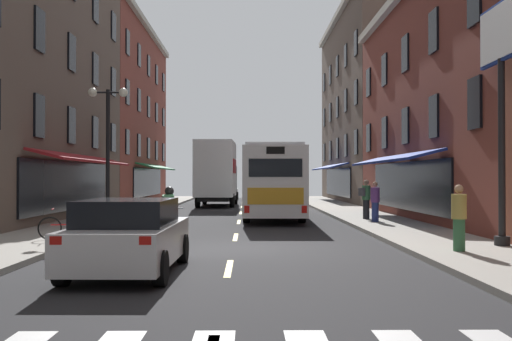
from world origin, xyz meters
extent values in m
cube|color=#28282B|center=(0.00, 0.00, -0.05)|extent=(34.80, 80.00, 0.10)
cube|color=#DBCC4C|center=(0.00, -3.50, 0.00)|extent=(0.14, 2.40, 0.01)
cube|color=#DBCC4C|center=(0.00, 3.00, 0.00)|extent=(0.14, 2.40, 0.01)
cube|color=#DBCC4C|center=(0.00, 9.50, 0.00)|extent=(0.14, 2.40, 0.01)
cube|color=#DBCC4C|center=(0.00, 16.00, 0.00)|extent=(0.14, 2.40, 0.01)
cube|color=#DBCC4C|center=(0.00, 22.50, 0.00)|extent=(0.14, 2.40, 0.01)
cube|color=#DBCC4C|center=(0.00, 29.00, 0.00)|extent=(0.14, 2.40, 0.01)
cube|color=#DBCC4C|center=(0.00, 35.50, 0.00)|extent=(0.14, 2.40, 0.01)
cube|color=#A39E93|center=(-5.90, 0.00, 0.07)|extent=(3.00, 80.00, 0.14)
cube|color=#A39E93|center=(5.90, 0.00, 0.07)|extent=(3.00, 80.00, 0.14)
cube|color=black|center=(-7.36, 10.00, 1.55)|extent=(0.10, 12.00, 2.10)
cube|color=maroon|center=(-6.65, 10.00, 2.75)|extent=(1.38, 11.20, 0.44)
cube|color=black|center=(-7.36, 6.00, 4.20)|extent=(0.10, 1.00, 1.60)
cube|color=black|center=(-7.36, 10.00, 4.20)|extent=(0.10, 1.00, 1.60)
cube|color=black|center=(-7.36, 14.00, 4.20)|extent=(0.10, 1.00, 1.60)
cube|color=black|center=(-7.36, 18.00, 4.20)|extent=(0.10, 1.00, 1.60)
cube|color=black|center=(-7.36, 6.00, 7.40)|extent=(0.10, 1.00, 1.60)
cube|color=black|center=(-7.36, 10.00, 7.40)|extent=(0.10, 1.00, 1.60)
cube|color=black|center=(-7.36, 14.00, 7.40)|extent=(0.10, 1.00, 1.60)
cube|color=black|center=(-7.36, 18.00, 7.40)|extent=(0.10, 1.00, 1.60)
cube|color=black|center=(-7.36, 14.00, 10.60)|extent=(0.10, 1.00, 1.60)
cube|color=black|center=(-7.36, 18.00, 10.60)|extent=(0.10, 1.00, 1.60)
cube|color=brown|center=(-11.40, 30.00, 6.87)|extent=(8.00, 19.90, 13.73)
cube|color=#B2AD9E|center=(-7.30, 30.00, 13.38)|extent=(0.44, 19.40, 0.40)
cube|color=black|center=(-7.36, 30.00, 1.55)|extent=(0.10, 12.00, 2.10)
cube|color=#1E6638|center=(-6.65, 30.00, 2.75)|extent=(1.38, 11.20, 0.44)
cube|color=black|center=(-7.36, 22.00, 4.20)|extent=(0.10, 1.00, 1.60)
cube|color=black|center=(-7.36, 26.00, 4.20)|extent=(0.10, 1.00, 1.60)
cube|color=black|center=(-7.36, 30.00, 4.20)|extent=(0.10, 1.00, 1.60)
cube|color=black|center=(-7.36, 34.00, 4.20)|extent=(0.10, 1.00, 1.60)
cube|color=black|center=(-7.36, 38.00, 4.20)|extent=(0.10, 1.00, 1.60)
cube|color=black|center=(-7.36, 22.00, 7.40)|extent=(0.10, 1.00, 1.60)
cube|color=black|center=(-7.36, 26.00, 7.40)|extent=(0.10, 1.00, 1.60)
cube|color=black|center=(-7.36, 30.00, 7.40)|extent=(0.10, 1.00, 1.60)
cube|color=black|center=(-7.36, 34.00, 7.40)|extent=(0.10, 1.00, 1.60)
cube|color=black|center=(-7.36, 38.00, 7.40)|extent=(0.10, 1.00, 1.60)
cube|color=black|center=(-7.36, 22.00, 10.60)|extent=(0.10, 1.00, 1.60)
cube|color=black|center=(-7.36, 26.00, 10.60)|extent=(0.10, 1.00, 1.60)
cube|color=black|center=(-7.36, 30.00, 10.60)|extent=(0.10, 1.00, 1.60)
cube|color=black|center=(-7.36, 34.00, 10.60)|extent=(0.10, 1.00, 1.60)
cube|color=black|center=(-7.36, 38.00, 10.60)|extent=(0.10, 1.00, 1.60)
cube|color=brown|center=(11.40, 10.00, 5.29)|extent=(8.00, 19.90, 10.59)
cube|color=black|center=(7.36, 10.00, 1.55)|extent=(0.10, 12.00, 2.10)
cube|color=navy|center=(6.65, 10.00, 2.75)|extent=(1.38, 11.20, 0.44)
cube|color=black|center=(7.36, 2.00, 4.20)|extent=(0.10, 1.00, 1.60)
cube|color=black|center=(7.36, 6.00, 4.20)|extent=(0.10, 1.00, 1.60)
cube|color=black|center=(7.36, 10.00, 4.20)|extent=(0.10, 1.00, 1.60)
cube|color=black|center=(7.36, 14.00, 4.20)|extent=(0.10, 1.00, 1.60)
cube|color=black|center=(7.36, 18.00, 4.20)|extent=(0.10, 1.00, 1.60)
cube|color=black|center=(7.36, 6.00, 7.40)|extent=(0.10, 1.00, 1.60)
cube|color=black|center=(7.36, 10.00, 7.40)|extent=(0.10, 1.00, 1.60)
cube|color=black|center=(7.36, 14.00, 7.40)|extent=(0.10, 1.00, 1.60)
cube|color=black|center=(7.36, 18.00, 7.40)|extent=(0.10, 1.00, 1.60)
cube|color=brown|center=(11.40, 30.00, 7.37)|extent=(8.00, 19.90, 14.73)
cube|color=#B2AD9E|center=(7.30, 30.00, 14.38)|extent=(0.44, 19.40, 0.40)
cube|color=black|center=(7.36, 30.00, 1.55)|extent=(0.10, 12.00, 2.10)
cube|color=navy|center=(6.65, 30.00, 2.75)|extent=(1.38, 11.20, 0.44)
cube|color=black|center=(7.36, 22.00, 4.20)|extent=(0.10, 1.00, 1.60)
cube|color=black|center=(7.36, 26.00, 4.20)|extent=(0.10, 1.00, 1.60)
cube|color=black|center=(7.36, 30.00, 4.20)|extent=(0.10, 1.00, 1.60)
cube|color=black|center=(7.36, 34.00, 4.20)|extent=(0.10, 1.00, 1.60)
cube|color=black|center=(7.36, 38.00, 4.20)|extent=(0.10, 1.00, 1.60)
cube|color=black|center=(7.36, 22.00, 7.40)|extent=(0.10, 1.00, 1.60)
cube|color=black|center=(7.36, 26.00, 7.40)|extent=(0.10, 1.00, 1.60)
cube|color=black|center=(7.36, 30.00, 7.40)|extent=(0.10, 1.00, 1.60)
cube|color=black|center=(7.36, 34.00, 7.40)|extent=(0.10, 1.00, 1.60)
cube|color=black|center=(7.36, 38.00, 7.40)|extent=(0.10, 1.00, 1.60)
cube|color=black|center=(7.36, 22.00, 10.60)|extent=(0.10, 1.00, 1.60)
cube|color=black|center=(7.36, 26.00, 10.60)|extent=(0.10, 1.00, 1.60)
cube|color=black|center=(7.36, 30.00, 10.60)|extent=(0.10, 1.00, 1.60)
cube|color=black|center=(7.36, 34.00, 10.60)|extent=(0.10, 1.00, 1.60)
cube|color=black|center=(7.36, 38.00, 10.60)|extent=(0.10, 1.00, 1.60)
cylinder|color=black|center=(7.05, -0.62, 2.59)|extent=(0.18, 0.18, 4.90)
cylinder|color=black|center=(7.05, -0.62, 0.26)|extent=(0.40, 0.40, 0.24)
cube|color=navy|center=(7.05, -0.62, 5.75)|extent=(0.10, 2.54, 1.59)
cube|color=white|center=(6.99, -0.62, 5.75)|extent=(0.04, 2.38, 1.43)
cube|color=white|center=(7.11, -0.62, 5.75)|extent=(0.04, 2.38, 1.43)
cube|color=white|center=(1.57, 12.06, 1.76)|extent=(2.80, 11.07, 2.83)
cube|color=silver|center=(1.57, 12.06, 3.24)|extent=(2.57, 9.87, 0.16)
cube|color=black|center=(1.58, 12.36, 1.97)|extent=(2.78, 8.67, 0.96)
cube|color=#19723F|center=(1.57, 12.06, 0.60)|extent=(2.82, 10.67, 0.36)
cube|color=black|center=(1.70, 17.52, 1.97)|extent=(2.25, 0.17, 1.10)
cube|color=black|center=(1.45, 6.59, 2.29)|extent=(2.05, 0.17, 0.70)
cube|color=gold|center=(1.45, 6.58, 1.21)|extent=(2.15, 0.15, 0.64)
cube|color=black|center=(1.45, 6.58, 2.96)|extent=(0.70, 0.12, 0.28)
cube|color=red|center=(0.35, 6.59, 0.70)|extent=(0.20, 0.08, 0.28)
cube|color=red|center=(2.54, 6.54, 0.70)|extent=(0.20, 0.08, 0.28)
cylinder|color=black|center=(0.48, 15.59, 0.50)|extent=(0.32, 1.01, 1.00)
cylinder|color=black|center=(2.83, 15.54, 0.50)|extent=(0.32, 1.01, 1.00)
cylinder|color=black|center=(0.33, 9.08, 0.50)|extent=(0.32, 1.01, 1.00)
cylinder|color=black|center=(2.68, 9.02, 0.50)|extent=(0.32, 1.01, 1.00)
cube|color=black|center=(-1.61, 26.40, 1.55)|extent=(2.36, 2.24, 2.40)
cube|color=black|center=(-1.58, 27.45, 2.40)|extent=(2.00, 0.15, 0.80)
cube|color=white|center=(-1.71, 22.58, 2.47)|extent=(2.55, 5.53, 3.54)
cube|color=maroon|center=(-0.49, 22.54, 2.65)|extent=(0.15, 3.28, 0.90)
cube|color=black|center=(-1.68, 23.67, 0.55)|extent=(2.09, 7.29, 0.24)
cylinder|color=black|center=(-2.71, 26.23, 0.45)|extent=(0.30, 0.91, 0.90)
cylinder|color=black|center=(-0.51, 26.17, 0.45)|extent=(0.30, 0.91, 0.90)
cylinder|color=black|center=(-2.83, 21.79, 0.45)|extent=(0.30, 0.91, 0.90)
cylinder|color=black|center=(-0.63, 21.73, 0.45)|extent=(0.30, 0.91, 0.90)
cube|color=silver|center=(-1.47, 34.29, 0.58)|extent=(1.90, 4.53, 0.69)
cube|color=black|center=(-1.47, 34.11, 1.15)|extent=(1.69, 2.46, 0.51)
cube|color=red|center=(-2.24, 32.08, 0.83)|extent=(0.20, 0.06, 0.14)
cube|color=red|center=(-0.80, 32.05, 0.83)|extent=(0.20, 0.06, 0.14)
cylinder|color=black|center=(-2.28, 35.86, 0.32)|extent=(0.23, 0.64, 0.64)
cylinder|color=black|center=(-0.59, 35.82, 0.32)|extent=(0.23, 0.64, 0.64)
cylinder|color=black|center=(-2.35, 32.77, 0.32)|extent=(0.23, 0.64, 0.64)
cylinder|color=black|center=(-0.66, 32.73, 0.32)|extent=(0.23, 0.64, 0.64)
cube|color=silver|center=(-1.97, -4.11, 0.61)|extent=(1.93, 4.34, 0.74)
cube|color=black|center=(-1.98, -4.28, 1.22)|extent=(1.73, 2.36, 0.53)
cube|color=red|center=(-2.76, -6.22, 0.88)|extent=(0.20, 0.06, 0.14)
cube|color=red|center=(-1.28, -6.26, 0.88)|extent=(0.20, 0.06, 0.14)
cylinder|color=black|center=(-2.81, -2.65, 0.32)|extent=(0.23, 0.64, 0.64)
cylinder|color=black|center=(-1.07, -2.68, 0.32)|extent=(0.23, 0.64, 0.64)
cylinder|color=black|center=(-2.87, -5.54, 0.32)|extent=(0.23, 0.64, 0.64)
cylinder|color=black|center=(-1.14, -5.58, 0.32)|extent=(0.23, 0.64, 0.64)
cylinder|color=black|center=(-1.79, 1.53, 0.31)|extent=(0.14, 0.62, 0.62)
cylinder|color=black|center=(-1.87, 0.08, 0.31)|extent=(0.16, 0.63, 0.62)
cylinder|color=#B2B2B7|center=(-1.79, 1.41, 0.61)|extent=(0.09, 0.33, 0.68)
ellipsoid|color=navy|center=(-1.82, 0.99, 0.81)|extent=(0.35, 0.58, 0.28)
cube|color=black|center=(-1.84, 0.59, 0.74)|extent=(0.29, 0.57, 0.12)
cube|color=#B2B2B7|center=(-1.83, 0.81, 0.40)|extent=(0.26, 0.41, 0.30)
cylinder|color=#B2B2B7|center=(-1.80, 1.31, 1.02)|extent=(0.62, 0.08, 0.04)
cylinder|color=#33663F|center=(-1.84, 0.66, 1.13)|extent=(0.37, 0.48, 0.66)
sphere|color=black|center=(-1.83, 0.77, 1.53)|extent=(0.26, 0.26, 0.26)
cylinder|color=#33663F|center=(-2.02, 0.70, 0.40)|extent=(0.16, 0.37, 0.56)
cylinder|color=#33663F|center=(-1.66, 0.68, 0.40)|extent=(0.16, 0.37, 0.56)
torus|color=black|center=(-5.24, 0.88, 0.47)|extent=(0.66, 0.19, 0.66)
torus|color=black|center=(-4.22, 1.12, 0.47)|extent=(0.66, 0.19, 0.66)
cylinder|color=red|center=(-4.73, 1.00, 0.57)|extent=(0.98, 0.26, 0.04)
cylinder|color=red|center=(-4.55, 1.04, 0.75)|extent=(0.14, 0.07, 0.50)
cube|color=black|center=(-4.53, 1.04, 1.02)|extent=(0.22, 0.16, 0.06)
cylinder|color=red|center=(-5.16, 0.90, 1.02)|extent=(0.14, 0.47, 0.03)
cylinder|color=black|center=(5.47, 9.32, 0.55)|extent=(0.28, 0.28, 0.81)
cylinder|color=#33663F|center=(5.47, 9.32, 1.27)|extent=(0.36, 0.36, 0.63)
sphere|color=#9C7866|center=(5.47, 9.32, 1.71)|extent=(0.22, 0.22, 0.22)
cube|color=#4C4C51|center=(5.26, 9.21, 1.30)|extent=(0.27, 0.30, 0.36)
cylinder|color=navy|center=(5.50, 7.65, 0.53)|extent=(0.28, 0.28, 0.78)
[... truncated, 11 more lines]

